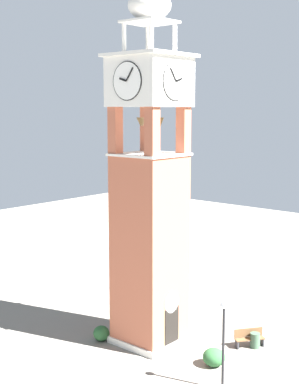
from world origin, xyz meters
The scene contains 7 objects.
ground centered at (0.00, 0.00, 0.00)m, with size 80.00×80.00×0.00m, color gray.
clock_tower centered at (0.00, 0.00, 7.70)m, with size 3.63×3.63×18.46m.
park_bench centered at (2.96, -4.40, 0.48)m, with size 1.56×1.28×0.95m.
lamp_post centered at (-1.80, -5.88, 2.84)m, with size 0.36×0.36×4.12m.
trash_bin centered at (3.02, -4.72, 0.40)m, with size 0.52×0.52×0.80m, color #38513D.
shrub_near_entry centered at (-0.12, -4.27, 0.44)m, with size 1.12×1.12×0.87m, color #28562D.
shrub_left_of_tower centered at (-1.66, 2.01, 0.42)m, with size 0.87×0.87×0.84m, color #28562D.
Camera 1 is at (-21.52, -18.66, 12.41)m, focal length 52.02 mm.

